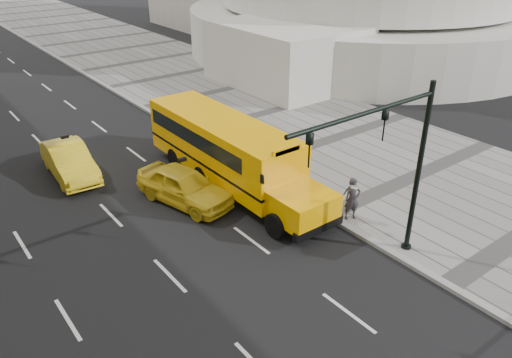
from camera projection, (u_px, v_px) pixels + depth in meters
ground at (133, 208)px, 21.13m from camera, size 140.00×140.00×0.00m
sidewalk_museum at (334, 139)px, 27.59m from camera, size 12.00×140.00×0.15m
curb_museum at (247, 168)px, 24.34m from camera, size 0.30×140.00×0.15m
school_bus at (226, 147)px, 22.42m from camera, size 2.96×11.56×3.19m
taxi_near at (184, 186)px, 21.19m from camera, size 2.92×4.91×1.57m
taxi_far at (69, 161)px, 23.43m from camera, size 1.93×4.81×1.56m
pedestrian at (352, 199)px, 19.70m from camera, size 0.76×0.65×1.77m
traffic_signal at (395, 160)px, 15.72m from camera, size 6.18×0.36×6.40m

